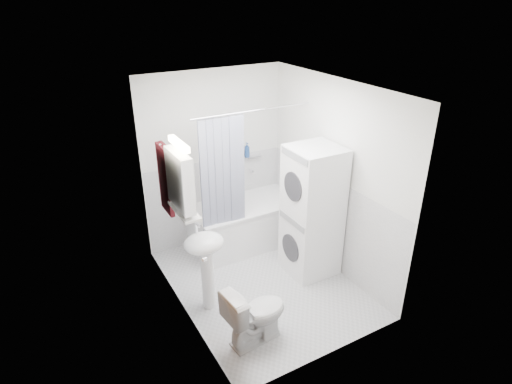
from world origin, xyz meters
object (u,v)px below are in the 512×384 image
bathtub (250,220)px  washer_dryer (312,212)px  sink (205,255)px  toilet (256,314)px

bathtub → washer_dryer: bearing=-69.9°
washer_dryer → sink: bearing=-177.8°
bathtub → sink: size_ratio=1.57×
sink → washer_dryer: 1.44m
bathtub → washer_dryer: washer_dryer is taller
bathtub → sink: (-1.08, -0.98, 0.36)m
sink → washer_dryer: (1.43, 0.03, 0.13)m
bathtub → toilet: size_ratio=2.45×
sink → toilet: bearing=-72.3°
washer_dryer → toilet: bearing=-147.6°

